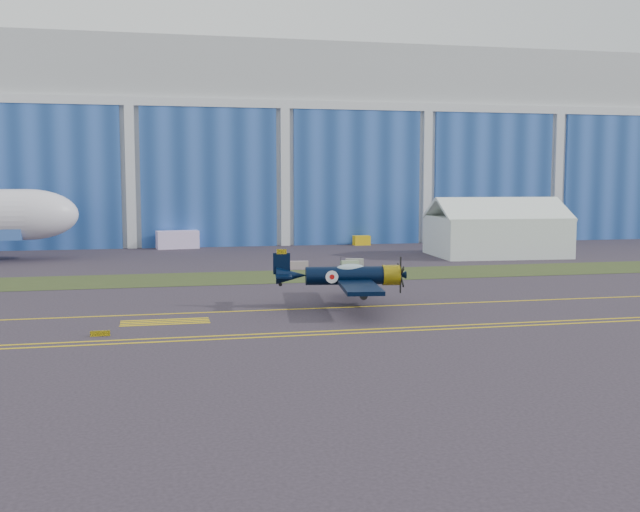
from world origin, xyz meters
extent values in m
plane|color=#352D37|center=(0.00, 0.00, 0.00)|extent=(260.00, 260.00, 0.00)
cube|color=#475128|center=(0.00, 14.00, 0.02)|extent=(260.00, 10.00, 0.02)
cube|color=silver|center=(0.00, 72.00, 15.00)|extent=(220.00, 45.00, 30.00)
cube|color=navy|center=(0.00, 49.20, 10.00)|extent=(220.00, 0.60, 20.00)
cube|color=silver|center=(0.00, 49.15, 20.60)|extent=(220.00, 0.70, 1.20)
cube|color=yellow|center=(0.00, -5.00, 0.01)|extent=(200.00, 0.20, 0.02)
cube|color=yellow|center=(0.00, -14.50, 0.01)|extent=(80.00, 0.20, 0.02)
cube|color=yellow|center=(0.00, -13.50, 0.01)|extent=(80.00, 0.20, 0.02)
cube|color=yellow|center=(-22.00, -12.00, 0.17)|extent=(1.20, 0.15, 0.35)
cube|color=#E3C7FE|center=(-15.73, 47.54, 1.26)|extent=(6.08, 3.12, 2.52)
cube|color=yellow|center=(11.20, 47.43, 0.70)|extent=(2.45, 1.57, 1.41)
cube|color=#9E888F|center=(-3.47, 19.69, 0.45)|extent=(2.05, 0.80, 0.90)
cube|color=gray|center=(2.07, 19.09, 0.45)|extent=(2.07, 0.90, 0.90)
cube|color=#9E9D91|center=(3.06, 20.76, 0.45)|extent=(2.07, 0.91, 0.90)
camera|label=1|loc=(-18.30, -59.64, 9.70)|focal=42.00mm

